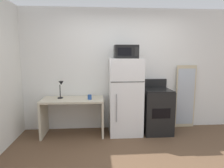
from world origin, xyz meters
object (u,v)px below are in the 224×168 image
(desk, at_px, (73,109))
(oven_range, at_px, (157,111))
(desk_lamp, at_px, (61,87))
(coffee_mug, at_px, (90,97))
(refrigerator, at_px, (125,97))
(microwave, at_px, (126,52))
(leaning_mirror, at_px, (185,97))

(desk, xyz_separation_m, oven_range, (1.73, -0.00, -0.06))
(desk_lamp, relative_size, coffee_mug, 3.72)
(refrigerator, xyz_separation_m, microwave, (0.00, -0.02, 0.91))
(coffee_mug, xyz_separation_m, leaning_mirror, (2.12, 0.34, -0.10))
(desk, distance_m, coffee_mug, 0.44)
(refrigerator, bearing_deg, desk_lamp, 178.09)
(desk, bearing_deg, leaning_mirror, 5.90)
(desk_lamp, xyz_separation_m, refrigerator, (1.30, -0.04, -0.21))
(desk, height_order, coffee_mug, coffee_mug)
(coffee_mug, relative_size, leaning_mirror, 0.07)
(desk, distance_m, oven_range, 1.73)
(refrigerator, bearing_deg, microwave, -89.67)
(oven_range, bearing_deg, coffee_mug, -176.33)
(microwave, xyz_separation_m, leaning_mirror, (1.39, 0.27, -0.98))
(coffee_mug, relative_size, oven_range, 0.09)
(desk_lamp, distance_m, refrigerator, 1.32)
(desk_lamp, relative_size, leaning_mirror, 0.25)
(coffee_mug, height_order, oven_range, oven_range)
(desk_lamp, bearing_deg, leaning_mirror, 4.43)
(desk_lamp, height_order, microwave, microwave)
(desk_lamp, height_order, refrigerator, refrigerator)
(coffee_mug, bearing_deg, desk_lamp, 166.84)
(desk_lamp, xyz_separation_m, microwave, (1.30, -0.06, 0.69))
(desk, height_order, desk_lamp, desk_lamp)
(coffee_mug, bearing_deg, leaning_mirror, 9.23)
(coffee_mug, bearing_deg, microwave, 5.56)
(desk, distance_m, leaning_mirror, 2.48)
(coffee_mug, height_order, refrigerator, refrigerator)
(refrigerator, relative_size, oven_range, 1.41)
(desk_lamp, bearing_deg, oven_range, -1.34)
(desk_lamp, distance_m, microwave, 1.48)
(refrigerator, bearing_deg, leaning_mirror, 10.27)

